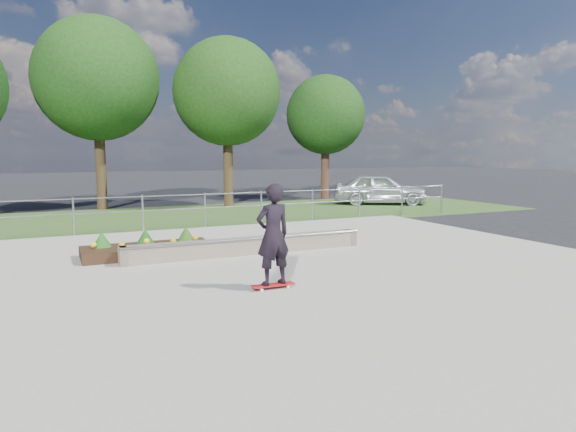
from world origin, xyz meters
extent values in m
plane|color=black|center=(0.00, 0.00, 0.00)|extent=(120.00, 120.00, 0.00)
cube|color=#2E4C1E|center=(0.00, 11.00, 0.01)|extent=(30.00, 8.00, 0.02)
cube|color=gray|center=(0.00, 0.00, 0.03)|extent=(15.00, 15.00, 0.06)
cylinder|color=#909398|center=(-4.00, 7.50, 0.60)|extent=(0.06, 0.06, 1.20)
cylinder|color=#989BA0|center=(-2.00, 7.50, 0.60)|extent=(0.06, 0.06, 1.20)
cylinder|color=gray|center=(0.00, 7.50, 0.60)|extent=(0.06, 0.06, 1.20)
cylinder|color=gray|center=(2.00, 7.50, 0.60)|extent=(0.06, 0.06, 1.20)
cylinder|color=gray|center=(4.00, 7.50, 0.60)|extent=(0.06, 0.06, 1.20)
cylinder|color=gray|center=(6.00, 7.50, 0.60)|extent=(0.06, 0.06, 1.20)
cylinder|color=gray|center=(8.00, 7.50, 0.60)|extent=(0.06, 0.06, 1.20)
cylinder|color=#92939A|center=(10.00, 7.50, 0.60)|extent=(0.06, 0.06, 1.20)
cylinder|color=gray|center=(0.00, 7.50, 1.15)|extent=(20.00, 0.04, 0.04)
cylinder|color=gray|center=(0.00, 7.50, 0.70)|extent=(20.00, 0.04, 0.04)
cylinder|color=#2F1F12|center=(-2.50, 15.00, 1.69)|extent=(0.44, 0.44, 3.38)
sphere|color=black|center=(-2.50, 15.00, 5.62)|extent=(5.25, 5.25, 5.25)
cylinder|color=#302113|center=(3.00, 14.00, 1.57)|extent=(0.44, 0.44, 3.15)
sphere|color=black|center=(3.00, 14.00, 5.25)|extent=(4.90, 4.90, 4.90)
cylinder|color=#361F15|center=(9.00, 15.50, 1.35)|extent=(0.44, 0.44, 2.70)
sphere|color=black|center=(9.00, 15.50, 4.50)|extent=(4.20, 4.20, 4.20)
cube|color=#675C4C|center=(-0.32, 2.69, 0.26)|extent=(6.00, 0.40, 0.40)
cylinder|color=gray|center=(-0.32, 2.49, 0.46)|extent=(6.00, 0.06, 0.06)
cube|color=brown|center=(-3.22, 2.69, 0.26)|extent=(0.15, 0.42, 0.40)
cube|color=brown|center=(2.58, 2.69, 0.26)|extent=(0.15, 0.42, 0.40)
cube|color=black|center=(-2.56, 3.54, 0.18)|extent=(3.00, 1.20, 0.25)
sphere|color=yellow|center=(-3.76, 3.64, 0.39)|extent=(0.14, 0.14, 0.14)
sphere|color=gold|center=(-3.16, 3.44, 0.39)|extent=(0.14, 0.14, 0.14)
sphere|color=yellow|center=(-2.56, 3.64, 0.39)|extent=(0.14, 0.14, 0.14)
sphere|color=gold|center=(-1.96, 3.44, 0.39)|extent=(0.14, 0.14, 0.14)
sphere|color=gold|center=(-1.36, 3.64, 0.39)|extent=(0.14, 0.14, 0.14)
cone|color=#164F16|center=(-3.56, 3.79, 0.49)|extent=(0.44, 0.44, 0.36)
cone|color=#154213|center=(-2.56, 3.79, 0.49)|extent=(0.44, 0.44, 0.36)
cone|color=#1F4814|center=(-1.56, 3.79, 0.49)|extent=(0.44, 0.44, 0.36)
cylinder|color=white|center=(-1.30, -0.59, 0.09)|extent=(0.05, 0.03, 0.05)
cylinder|color=silver|center=(-1.30, -0.41, 0.09)|extent=(0.05, 0.03, 0.05)
cylinder|color=silver|center=(-0.78, -0.59, 0.09)|extent=(0.05, 0.03, 0.05)
cylinder|color=white|center=(-0.78, -0.41, 0.09)|extent=(0.05, 0.03, 0.05)
cylinder|color=gray|center=(-1.30, -0.50, 0.11)|extent=(0.02, 0.18, 0.02)
cylinder|color=gray|center=(-0.78, -0.50, 0.11)|extent=(0.02, 0.18, 0.02)
cube|color=#B41616|center=(-1.04, -0.50, 0.13)|extent=(0.80, 0.21, 0.02)
imported|color=black|center=(-1.04, -0.50, 1.06)|extent=(0.72, 0.52, 1.83)
imported|color=#B8BEC2|center=(9.90, 11.66, 0.76)|extent=(4.74, 3.72, 1.51)
camera|label=1|loc=(-4.65, -8.82, 2.53)|focal=32.00mm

